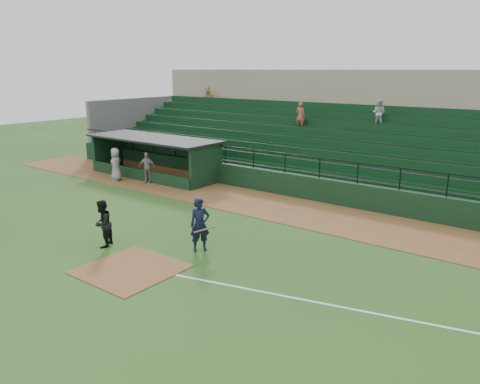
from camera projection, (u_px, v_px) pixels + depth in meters
The scene contains 11 objects.
ground at pixel (153, 260), 16.27m from camera, with size 90.00×90.00×0.00m, color #2B521A.
warning_track at pixel (278, 207), 22.43m from camera, with size 40.00×4.00×0.03m, color brown.
home_plate_dirt at pixel (131, 269), 15.49m from camera, with size 3.00×3.00×0.03m, color brown.
foul_line at pixel (392, 317), 12.52m from camera, with size 18.00×0.09×0.01m, color white.
stadium_structure at pixel (354, 139), 28.37m from camera, with size 38.00×13.08×6.40m.
dugout at pixel (159, 154), 28.99m from camera, with size 8.90×3.20×2.42m.
batter_at_plate at pixel (200, 225), 16.86m from camera, with size 1.20×0.87×1.99m.
umpire at pixel (102, 224), 17.30m from camera, with size 0.87×0.68×1.79m, color black.
dugout_player_a at pixel (147, 168), 27.00m from camera, with size 1.05×0.44×1.79m, color gray.
dugout_player_b at pixel (116, 164), 27.58m from camera, with size 0.93×0.61×1.91m, color gray.
dugout_player_c at pixel (116, 160), 29.67m from camera, with size 1.54×0.49×1.66m, color gray.
Camera 1 is at (11.55, -10.23, 6.43)m, focal length 34.99 mm.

